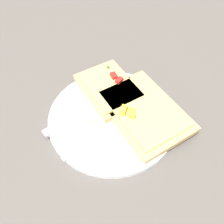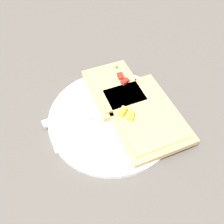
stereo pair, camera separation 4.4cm
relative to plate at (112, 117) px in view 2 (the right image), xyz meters
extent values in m
plane|color=#56514C|center=(0.00, 0.00, -0.01)|extent=(4.00, 4.00, 0.00)
cylinder|color=white|center=(0.00, 0.00, 0.00)|extent=(0.26, 0.26, 0.01)
cube|color=silver|center=(-0.06, 0.04, 0.01)|extent=(0.08, 0.13, 0.01)
cube|color=silver|center=(-0.01, -0.05, 0.01)|extent=(0.05, 0.06, 0.01)
cube|color=silver|center=(0.00, -0.09, 0.01)|extent=(0.02, 0.03, 0.00)
cube|color=silver|center=(0.01, -0.09, 0.01)|extent=(0.02, 0.03, 0.00)
cube|color=silver|center=(0.01, -0.08, 0.01)|extent=(0.02, 0.03, 0.00)
cube|color=silver|center=(0.02, -0.08, 0.01)|extent=(0.02, 0.03, 0.00)
cube|color=silver|center=(-0.02, 0.10, 0.01)|extent=(0.06, 0.08, 0.01)
cube|color=silver|center=(0.04, 0.01, 0.01)|extent=(0.09, 0.13, 0.00)
cube|color=tan|center=(0.00, -0.06, 0.01)|extent=(0.23, 0.20, 0.01)
cube|color=#E0C16B|center=(0.00, -0.06, 0.02)|extent=(0.20, 0.18, 0.01)
cube|color=yellow|center=(-0.02, -0.04, 0.03)|extent=(0.02, 0.01, 0.01)
cube|color=yellow|center=(-0.01, -0.02, 0.03)|extent=(0.02, 0.02, 0.01)
cube|color=tan|center=(0.07, 0.00, 0.01)|extent=(0.18, 0.16, 0.01)
cube|color=#E0C16B|center=(0.07, 0.00, 0.02)|extent=(0.16, 0.14, 0.01)
cube|color=red|center=(0.08, -0.02, 0.03)|extent=(0.02, 0.02, 0.01)
cube|color=red|center=(0.09, -0.01, 0.03)|extent=(0.02, 0.02, 0.01)
sphere|color=#388433|center=(0.12, 0.00, 0.03)|extent=(0.01, 0.01, 0.01)
sphere|color=tan|center=(0.06, 0.00, 0.01)|extent=(0.01, 0.01, 0.01)
sphere|color=tan|center=(0.03, -0.01, 0.01)|extent=(0.01, 0.01, 0.01)
sphere|color=tan|center=(-0.01, -0.04, 0.01)|extent=(0.01, 0.01, 0.01)
sphere|color=tan|center=(-0.02, 0.04, 0.01)|extent=(0.01, 0.01, 0.01)
camera|label=1|loc=(-0.27, 0.02, 0.37)|focal=35.00mm
camera|label=2|loc=(-0.27, -0.02, 0.37)|focal=35.00mm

